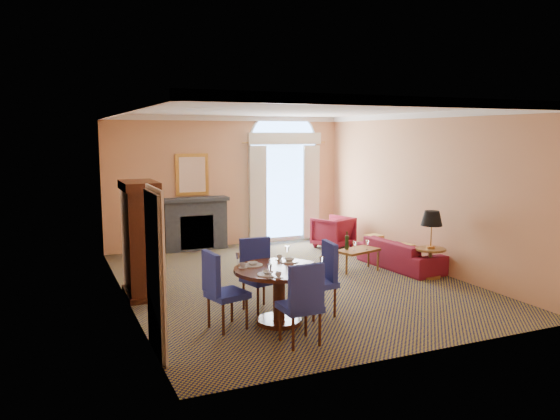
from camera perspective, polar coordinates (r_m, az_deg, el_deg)
name	(u,v)px	position (r m, az deg, el deg)	size (l,w,h in m)	color
ground	(291,281)	(10.39, 1.11, -7.47)	(7.50, 7.50, 0.00)	#13133B
room_envelope	(275,147)	(10.62, -0.49, 6.59)	(6.04, 7.52, 3.45)	tan
armoire	(141,241)	(9.57, -14.34, -3.19)	(0.57, 1.01, 1.98)	#37170C
dining_table	(279,283)	(8.02, -0.10, -7.60)	(1.32, 1.32, 1.03)	#37170C
dining_chair_north	(258,269)	(8.69, -2.31, -6.19)	(0.61, 0.61, 1.12)	navy
dining_chair_south	(303,299)	(7.17, 2.41, -9.27)	(0.53, 0.54, 1.12)	navy
dining_chair_east	(323,274)	(8.42, 4.53, -6.68)	(0.57, 0.56, 1.12)	navy
dining_chair_west	(220,285)	(7.82, -6.33, -7.85)	(0.61, 0.61, 1.12)	navy
sofa	(400,254)	(11.65, 12.48, -4.49)	(2.00, 0.78, 0.58)	maroon
armchair	(333,232)	(13.42, 5.56, -2.30)	(0.82, 0.84, 0.77)	maroon
coffee_table	(357,250)	(11.21, 8.08, -4.20)	(0.97, 0.71, 0.81)	brown
side_table	(431,235)	(10.88, 15.51, -2.55)	(0.58, 0.58, 1.28)	brown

